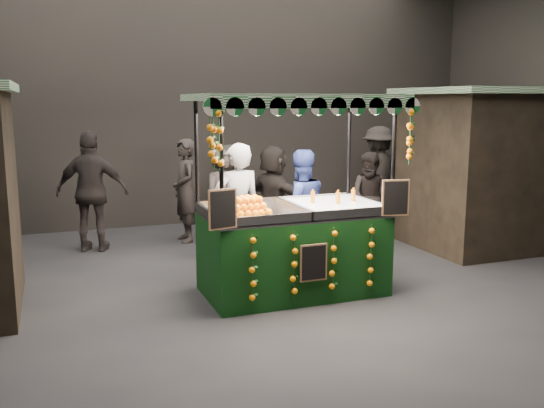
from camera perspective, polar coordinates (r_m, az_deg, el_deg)
name	(u,v)px	position (r m, az deg, el deg)	size (l,w,h in m)	color
ground	(286,301)	(7.29, 1.34, -9.30)	(12.00, 12.00, 0.00)	black
market_hall	(287,11)	(6.95, 1.46, 18.06)	(12.10, 10.10, 5.05)	black
neighbour_stall_right	(497,167)	(10.58, 20.86, 3.37)	(3.00, 2.20, 2.60)	black
juice_stall	(295,233)	(7.38, 2.18, -2.84)	(2.56, 1.50, 2.48)	black
vendor_grey	(237,211)	(8.03, -3.35, -0.68)	(0.70, 0.48, 1.84)	slate
vendor_blue	(300,209)	(8.57, 2.74, -0.46)	(0.86, 0.69, 1.71)	navy
shopper_0	(224,205)	(8.89, -4.65, -0.13)	(0.69, 0.53, 1.70)	black
shopper_1	(371,198)	(10.14, 9.55, 0.57)	(0.95, 0.93, 1.55)	black
shopper_2	(92,192)	(9.86, -16.92, 1.16)	(1.23, 0.82, 1.94)	black
shopper_3	(229,188)	(11.00, -4.14, 1.54)	(1.16, 1.14, 1.60)	#2C2724
shopper_5	(274,195)	(9.95, 0.16, 0.90)	(0.93, 1.63, 1.67)	black
shopper_6	(185,191)	(10.21, -8.38, 1.28)	(0.47, 0.67, 1.76)	black
shopper_7	(378,173)	(12.17, 10.18, 2.92)	(1.36, 0.99, 1.89)	#2C2723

